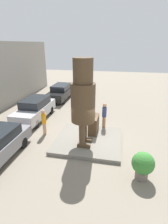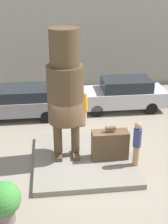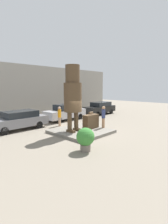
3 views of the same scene
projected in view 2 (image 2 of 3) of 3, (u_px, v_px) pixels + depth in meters
The scene contains 10 objects.
ground_plane at pixel (84, 161), 12.09m from camera, with size 60.00×60.00×0.00m, color gray.
pedestal at pixel (84, 159), 12.04m from camera, with size 3.80×3.95×0.21m.
building_backdrop at pixel (67, 40), 18.89m from camera, with size 28.00×0.60×5.89m.
statue_figure at pixel (65, 86), 10.95m from camera, with size 1.31×1.31×4.83m.
giant_suitcase at pixel (110, 145), 11.72m from camera, with size 1.36×0.55×1.34m.
tourist at pixel (137, 142), 11.11m from camera, with size 0.30×0.30×1.75m.
parked_car_grey at pixel (18, 102), 15.47m from camera, with size 4.72×1.87×1.53m.
parked_car_silver at pixel (123, 94), 16.32m from camera, with size 4.55×1.75×1.69m.
planter_pot at pixel (4, 201), 8.89m from camera, with size 0.99×0.99×1.31m.
worker_hivis at pixel (84, 107), 14.48m from camera, with size 0.30×0.30×1.75m.
Camera 2 is at (-1.17, -10.17, 6.70)m, focal length 50.00 mm.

